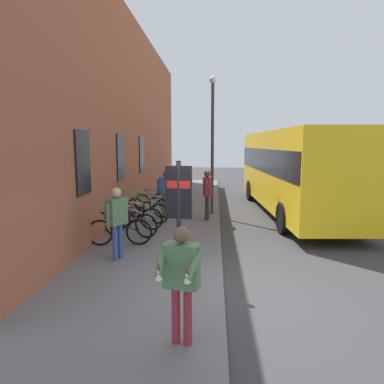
{
  "coord_description": "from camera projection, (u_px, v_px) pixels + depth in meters",
  "views": [
    {
      "loc": [
        -6.49,
        0.19,
        2.87
      ],
      "look_at": [
        2.18,
        0.76,
        1.66
      ],
      "focal_mm": 32.62,
      "sensor_mm": 36.0,
      "label": 1
    }
  ],
  "objects": [
    {
      "name": "bicycle_far_end",
      "position": [
        136.0,
        218.0,
        11.15
      ],
      "size": [
        0.48,
        1.77,
        0.97
      ],
      "color": "black",
      "rests_on": "sidewalk_pavement"
    },
    {
      "name": "sidewalk_pavement",
      "position": [
        178.0,
        210.0,
        14.81
      ],
      "size": [
        24.0,
        3.5,
        0.12
      ],
      "primitive_type": "cube",
      "color": "slate",
      "rests_on": "ground"
    },
    {
      "name": "bicycle_mid_rack",
      "position": [
        130.0,
        224.0,
        10.33
      ],
      "size": [
        0.55,
        1.74,
        0.97
      ],
      "color": "black",
      "rests_on": "sidewalk_pavement"
    },
    {
      "name": "pedestrian_by_facade",
      "position": [
        166.0,
        189.0,
        13.07
      ],
      "size": [
        0.32,
        0.66,
        1.75
      ],
      "color": "brown",
      "rests_on": "sidewalk_pavement"
    },
    {
      "name": "bicycle_end_of_row",
      "position": [
        155.0,
        203.0,
        14.05
      ],
      "size": [
        0.48,
        1.77,
        0.97
      ],
      "color": "black",
      "rests_on": "sidewalk_pavement"
    },
    {
      "name": "ground",
      "position": [
        247.0,
        223.0,
        12.66
      ],
      "size": [
        60.0,
        60.0,
        0.0
      ],
      "primitive_type": "plane",
      "color": "#38383A"
    },
    {
      "name": "transit_info_sign",
      "position": [
        179.0,
        199.0,
        7.23
      ],
      "size": [
        0.14,
        0.56,
        2.4
      ],
      "color": "black",
      "rests_on": "sidewalk_pavement"
    },
    {
      "name": "pedestrian_crossing_street",
      "position": [
        117.0,
        216.0,
        8.23
      ],
      "size": [
        0.58,
        0.46,
        1.73
      ],
      "color": "#334C8C",
      "rests_on": "sidewalk_pavement"
    },
    {
      "name": "street_lamp",
      "position": [
        212.0,
        134.0,
        13.41
      ],
      "size": [
        0.28,
        0.28,
        5.28
      ],
      "color": "#333338",
      "rests_on": "sidewalk_pavement"
    },
    {
      "name": "city_bus",
      "position": [
        293.0,
        167.0,
        14.27
      ],
      "size": [
        10.63,
        3.14,
        3.35
      ],
      "color": "yellow",
      "rests_on": "ground"
    },
    {
      "name": "bicycle_beside_lamp",
      "position": [
        120.0,
        231.0,
        9.45
      ],
      "size": [
        0.48,
        1.76,
        0.97
      ],
      "color": "black",
      "rests_on": "sidewalk_pavement"
    },
    {
      "name": "tourist_with_hotdogs",
      "position": [
        181.0,
        273.0,
        4.67
      ],
      "size": [
        0.64,
        0.63,
        1.66
      ],
      "color": "maroon",
      "rests_on": "sidewalk_pavement"
    },
    {
      "name": "pedestrian_near_bus",
      "position": [
        207.0,
        190.0,
        12.56
      ],
      "size": [
        0.68,
        0.31,
        1.81
      ],
      "color": "#26262D",
      "rests_on": "sidewalk_pavement"
    },
    {
      "name": "bicycle_under_window",
      "position": [
        145.0,
        212.0,
        12.12
      ],
      "size": [
        0.53,
        1.75,
        0.97
      ],
      "color": "black",
      "rests_on": "sidewalk_pavement"
    },
    {
      "name": "bicycle_by_door",
      "position": [
        149.0,
        207.0,
        13.02
      ],
      "size": [
        0.48,
        1.76,
        0.97
      ],
      "color": "black",
      "rests_on": "sidewalk_pavement"
    },
    {
      "name": "station_facade",
      "position": [
        134.0,
        119.0,
        15.38
      ],
      "size": [
        22.0,
        0.65,
        7.95
      ],
      "color": "#9E563D",
      "rests_on": "ground"
    }
  ]
}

